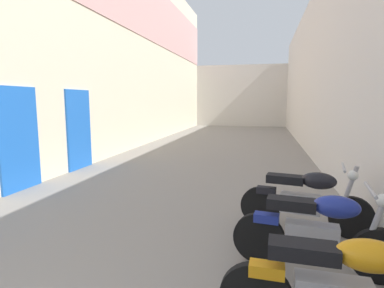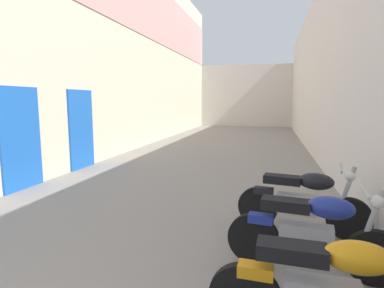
# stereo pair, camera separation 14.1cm
# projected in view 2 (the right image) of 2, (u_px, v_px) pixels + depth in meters

# --- Properties ---
(ground_plane) EXTENTS (39.59, 39.59, 0.00)m
(ground_plane) POSITION_uv_depth(u_px,v_px,m) (209.00, 160.00, 10.04)
(ground_plane) COLOR gray
(building_left) EXTENTS (0.45, 23.59, 8.12)m
(building_left) POSITION_uv_depth(u_px,v_px,m) (132.00, 44.00, 12.19)
(building_left) COLOR beige
(building_left) RESTS_ON ground
(building_right) EXTENTS (0.45, 23.59, 5.68)m
(building_right) POSITION_uv_depth(u_px,v_px,m) (321.00, 73.00, 10.71)
(building_right) COLOR beige
(building_right) RESTS_ON ground
(building_far_end) EXTENTS (9.60, 2.00, 4.51)m
(building_far_end) POSITION_uv_depth(u_px,v_px,m) (246.00, 96.00, 23.93)
(building_far_end) COLOR beige
(building_far_end) RESTS_ON ground
(motorcycle_third) EXTENTS (1.85, 0.58, 1.04)m
(motorcycle_third) POSITION_uv_depth(u_px,v_px,m) (312.00, 231.00, 3.40)
(motorcycle_third) COLOR black
(motorcycle_third) RESTS_ON ground
(motorcycle_fourth) EXTENTS (1.84, 0.58, 1.04)m
(motorcycle_fourth) POSITION_uv_depth(u_px,v_px,m) (302.00, 199.00, 4.48)
(motorcycle_fourth) COLOR black
(motorcycle_fourth) RESTS_ON ground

